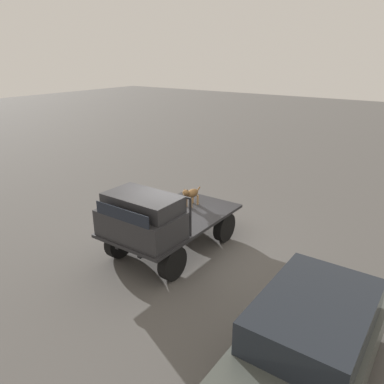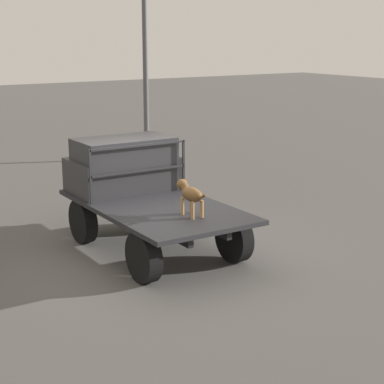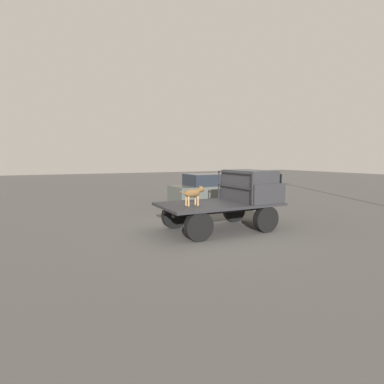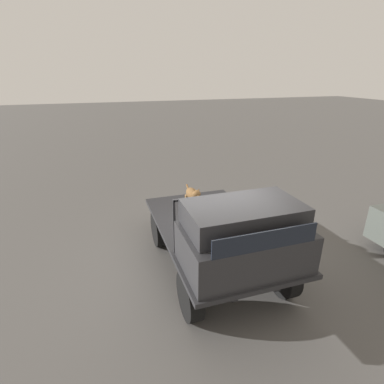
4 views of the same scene
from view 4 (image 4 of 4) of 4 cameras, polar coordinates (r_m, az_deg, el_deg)
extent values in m
plane|color=#514F4C|center=(6.56, 3.97, -13.78)|extent=(80.00, 80.00, 0.00)
cylinder|color=black|center=(5.85, 17.02, -14.79)|extent=(0.83, 0.24, 0.83)
cylinder|color=black|center=(5.18, -0.38, -19.12)|extent=(0.83, 0.24, 0.83)
cylinder|color=black|center=(7.60, 6.94, -4.94)|extent=(0.83, 0.24, 0.83)
cylinder|color=black|center=(7.10, -6.30, -6.94)|extent=(0.83, 0.24, 0.83)
cube|color=black|center=(6.31, 7.26, -7.73)|extent=(3.54, 0.10, 0.18)
cube|color=black|center=(6.06, 0.89, -8.85)|extent=(3.54, 0.10, 0.18)
cube|color=#232326|center=(6.11, 4.18, -7.23)|extent=(3.85, 2.10, 0.08)
cube|color=#28282B|center=(4.95, 9.84, -10.22)|extent=(1.23, 1.98, 0.64)
cube|color=#28282B|center=(4.77, 9.73, -4.40)|extent=(1.04, 1.82, 0.39)
cube|color=black|center=(4.27, 13.99, -8.96)|extent=(0.02, 1.62, 0.29)
cube|color=#232326|center=(5.84, 15.33, -3.58)|extent=(0.04, 0.04, 0.99)
cube|color=#232326|center=(5.10, -3.39, -6.60)|extent=(0.04, 0.04, 0.99)
cube|color=#232326|center=(5.20, 6.85, -0.38)|extent=(0.04, 1.94, 0.04)
cube|color=#232326|center=(5.40, 6.62, -5.05)|extent=(0.04, 1.94, 0.04)
cylinder|color=#9E7547|center=(6.74, 1.15, -2.49)|extent=(0.06, 0.06, 0.29)
cylinder|color=#9E7547|center=(6.69, -0.32, -2.69)|extent=(0.06, 0.06, 0.29)
cylinder|color=#9E7547|center=(7.02, 0.30, -1.49)|extent=(0.06, 0.06, 0.29)
cylinder|color=#9E7547|center=(6.96, -1.11, -1.67)|extent=(0.06, 0.06, 0.29)
ellipsoid|color=brown|center=(6.76, 0.00, -0.33)|extent=(0.51, 0.24, 0.24)
sphere|color=#9E7547|center=(6.66, 0.37, -1.10)|extent=(0.11, 0.11, 0.11)
cylinder|color=brown|center=(6.55, 0.59, -0.47)|extent=(0.17, 0.13, 0.17)
sphere|color=brown|center=(6.45, 0.85, -0.41)|extent=(0.18, 0.18, 0.18)
cone|color=#9E7547|center=(6.39, 1.08, -0.77)|extent=(0.10, 0.10, 0.10)
cone|color=brown|center=(6.45, 1.26, 0.32)|extent=(0.06, 0.08, 0.10)
cone|color=brown|center=(6.42, 0.40, 0.22)|extent=(0.06, 0.08, 0.10)
cylinder|color=brown|center=(7.02, -0.76, 0.73)|extent=(0.22, 0.04, 0.15)
camera|label=1|loc=(8.20, 91.41, 8.75)|focal=35.00mm
camera|label=2|loc=(16.41, 9.82, 21.59)|focal=60.00mm
camera|label=3|loc=(11.74, -49.70, 6.82)|focal=28.00mm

